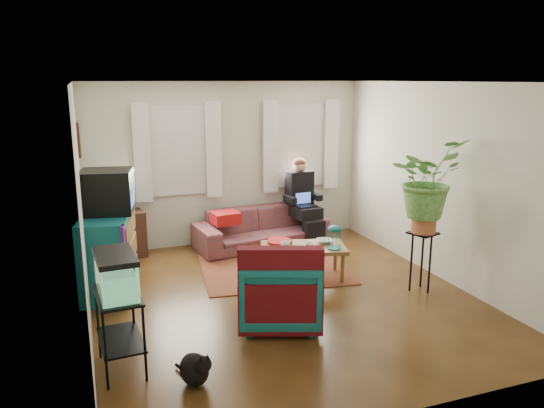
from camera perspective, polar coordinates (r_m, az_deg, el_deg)
name	(u,v)px	position (r m, az deg, el deg)	size (l,w,h in m)	color
floor	(283,297)	(6.65, 1.19, -10.02)	(4.50, 5.00, 0.01)	#4F2B14
ceiling	(284,82)	(6.11, 1.31, 12.99)	(4.50, 5.00, 0.01)	white
wall_back	(228,164)	(8.59, -4.79, 4.34)	(4.50, 0.01, 2.60)	silver
wall_front	(404,262)	(4.11, 14.01, -6.06)	(4.50, 0.01, 2.60)	silver
wall_left	(82,211)	(5.85, -19.78, -0.67)	(0.01, 5.00, 2.60)	silver
wall_right	(442,182)	(7.35, 17.85, 2.22)	(0.01, 5.00, 2.60)	silver
window_left	(178,151)	(8.36, -10.11, 5.67)	(1.08, 0.04, 1.38)	white
window_right	(300,145)	(8.94, 3.01, 6.34)	(1.08, 0.04, 1.38)	white
curtains_left	(179,151)	(8.29, -10.01, 5.60)	(1.36, 0.06, 1.50)	white
curtains_right	(302,146)	(8.87, 3.21, 6.28)	(1.36, 0.06, 1.50)	white
picture_frame	(79,139)	(6.58, -20.01, 6.55)	(0.04, 0.32, 0.40)	#3D2616
area_rug	(274,269)	(7.55, 0.21, -7.05)	(2.00, 1.60, 0.01)	brown
sofa	(261,222)	(8.47, -1.20, -1.90)	(2.10, 0.83, 0.82)	brown
seated_person	(302,204)	(8.76, 3.27, 0.03)	(0.52, 0.65, 1.25)	black
side_table	(127,234)	(8.33, -15.33, -3.08)	(0.48, 0.48, 0.70)	#372214
table_lamp	(124,192)	(8.18, -15.60, 1.28)	(0.36, 0.36, 0.64)	white
dresser	(108,254)	(6.97, -17.21, -5.12)	(0.56, 1.12, 1.01)	navy
crt_tv	(107,191)	(6.87, -17.34, 1.30)	(0.61, 0.56, 0.54)	black
aquarium_stand	(120,332)	(5.18, -16.00, -13.10)	(0.37, 0.67, 0.75)	black
aquarium	(116,274)	(4.96, -16.42, -7.19)	(0.33, 0.61, 0.39)	#7FD899
black_cat	(194,366)	(4.93, -8.38, -16.88)	(0.26, 0.39, 0.33)	black
armchair	(280,286)	(5.84, 0.86, -8.81)	(0.85, 0.79, 0.87)	navy
serape_throw	(281,282)	(5.46, 0.94, -8.38)	(0.87, 0.20, 0.72)	#9E0A0A
coffee_table	(303,262)	(7.18, 3.39, -6.27)	(1.11, 0.61, 0.46)	brown
cup_a	(286,245)	(6.97, 1.48, -4.45)	(0.13, 0.13, 0.10)	white
cup_b	(309,247)	(6.93, 4.05, -4.60)	(0.10, 0.10, 0.09)	beige
bowl	(325,241)	(7.24, 5.68, -4.00)	(0.22, 0.22, 0.05)	white
snack_tray	(280,242)	(7.21, 0.85, -4.08)	(0.34, 0.34, 0.04)	#B21414
birdcage	(334,237)	(6.98, 6.73, -3.54)	(0.18, 0.18, 0.32)	#115B6B
plant_stand	(421,261)	(6.99, 15.74, -5.97)	(0.33, 0.33, 0.77)	black
potted_plant	(426,191)	(6.75, 16.22, 1.39)	(0.88, 0.76, 0.98)	#599947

